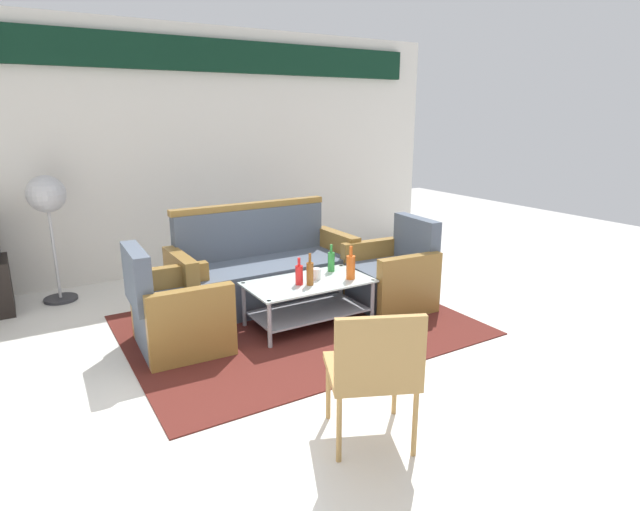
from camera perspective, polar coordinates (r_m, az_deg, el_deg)
ground_plane at (r=4.04m, az=2.20°, el=-11.64°), size 14.00×14.00×0.00m
wall_back at (r=6.38m, az=-13.18°, el=11.78°), size 6.52×0.19×2.80m
rug at (r=4.68m, az=-2.47°, el=-7.65°), size 2.90×2.21×0.01m
couch at (r=5.17m, az=-6.25°, el=-1.80°), size 1.81×0.76×0.96m
armchair_left at (r=4.31m, az=-15.55°, el=-6.22°), size 0.73×0.78×0.85m
armchair_right at (r=5.10m, az=7.93°, el=-2.40°), size 0.75×0.80×0.85m
coffee_table at (r=4.59m, az=-1.26°, el=-4.52°), size 1.10×0.60×0.40m
bottle_orange at (r=4.59m, az=3.41°, el=-1.23°), size 0.08×0.08×0.30m
bottle_green at (r=4.81m, az=1.24°, el=-0.62°), size 0.06×0.06×0.26m
bottle_brown at (r=4.42m, az=-1.11°, el=-1.95°), size 0.06×0.06×0.28m
bottle_red at (r=4.44m, az=-2.31°, el=-2.10°), size 0.07×0.07×0.24m
cup at (r=4.58m, az=-0.43°, el=-2.05°), size 0.08×0.08×0.10m
pedestal_fan at (r=5.67m, az=-27.88°, el=5.28°), size 0.36×0.36×1.27m
wicker_chair at (r=2.91m, az=5.97°, el=-12.10°), size 0.63×0.63×0.84m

